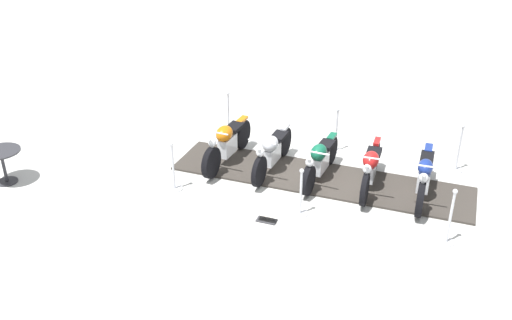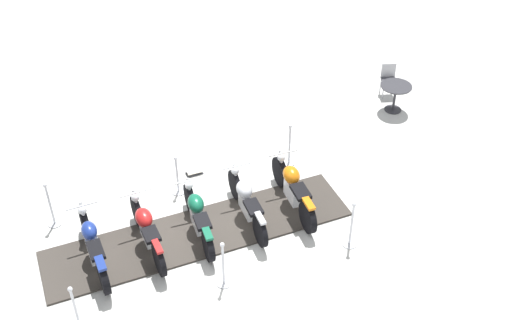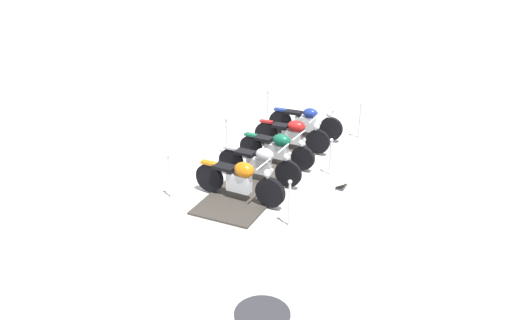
{
  "view_description": "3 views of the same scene",
  "coord_description": "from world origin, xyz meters",
  "px_view_note": "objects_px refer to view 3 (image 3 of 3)",
  "views": [
    {
      "loc": [
        -10.37,
        -4.03,
        6.22
      ],
      "look_at": [
        -1.26,
        0.91,
        0.83
      ],
      "focal_mm": 40.22,
      "sensor_mm": 36.0,
      "label": 1
    },
    {
      "loc": [
        9.75,
        -1.3,
        9.63
      ],
      "look_at": [
        -0.95,
        1.49,
        0.99
      ],
      "focal_mm": 44.86,
      "sensor_mm": 36.0,
      "label": 2
    },
    {
      "loc": [
        -6.67,
        11.17,
        5.98
      ],
      "look_at": [
        -0.19,
        1.27,
        0.66
      ],
      "focal_mm": 37.41,
      "sensor_mm": 36.0,
      "label": 3
    }
  ],
  "objects_px": {
    "stanchion_left_rear": "(268,113)",
    "info_placard": "(341,185)",
    "stanchion_left_mid": "(227,142)",
    "motorcycle_navy": "(306,122)",
    "stanchion_right_mid": "(330,164)",
    "motorcycle_copper": "(240,180)",
    "stanchion_left_front": "(170,184)",
    "stanchion_right_front": "(289,212)",
    "stanchion_right_rear": "(359,126)",
    "motorcycle_forest": "(278,148)",
    "motorcycle_chrome": "(260,162)",
    "motorcycle_maroon": "(293,133)"
  },
  "relations": [
    {
      "from": "stanchion_left_front",
      "to": "motorcycle_forest",
      "type": "bearing_deg",
      "value": -110.69
    },
    {
      "from": "motorcycle_maroon",
      "to": "stanchion_left_mid",
      "type": "relative_size",
      "value": 1.97
    },
    {
      "from": "motorcycle_copper",
      "to": "stanchion_left_mid",
      "type": "height_order",
      "value": "stanchion_left_mid"
    },
    {
      "from": "stanchion_right_front",
      "to": "stanchion_right_mid",
      "type": "bearing_deg",
      "value": -81.94
    },
    {
      "from": "motorcycle_copper",
      "to": "stanchion_right_front",
      "type": "relative_size",
      "value": 2.08
    },
    {
      "from": "motorcycle_copper",
      "to": "stanchion_right_front",
      "type": "xyz_separation_m",
      "value": [
        -1.54,
        0.39,
        -0.19
      ]
    },
    {
      "from": "motorcycle_forest",
      "to": "stanchion_left_front",
      "type": "xyz_separation_m",
      "value": [
        1.13,
        2.98,
        -0.11
      ]
    },
    {
      "from": "motorcycle_chrome",
      "to": "motorcycle_forest",
      "type": "height_order",
      "value": "motorcycle_chrome"
    },
    {
      "from": "stanchion_right_rear",
      "to": "stanchion_right_mid",
      "type": "xyz_separation_m",
      "value": [
        -0.39,
        2.77,
        -0.09
      ]
    },
    {
      "from": "motorcycle_chrome",
      "to": "stanchion_left_front",
      "type": "xyz_separation_m",
      "value": [
        1.28,
        1.9,
        -0.14
      ]
    },
    {
      "from": "motorcycle_chrome",
      "to": "motorcycle_copper",
      "type": "bearing_deg",
      "value": -88.56
    },
    {
      "from": "stanchion_left_mid",
      "to": "stanchion_left_front",
      "type": "xyz_separation_m",
      "value": [
        -0.39,
        2.77,
        -0.01
      ]
    },
    {
      "from": "motorcycle_chrome",
      "to": "stanchion_left_front",
      "type": "bearing_deg",
      "value": -130.1
    },
    {
      "from": "motorcycle_chrome",
      "to": "motorcycle_forest",
      "type": "distance_m",
      "value": 1.1
    },
    {
      "from": "motorcycle_navy",
      "to": "stanchion_right_rear",
      "type": "height_order",
      "value": "stanchion_right_rear"
    },
    {
      "from": "motorcycle_navy",
      "to": "info_placard",
      "type": "relative_size",
      "value": 5.41
    },
    {
      "from": "motorcycle_forest",
      "to": "stanchion_left_mid",
      "type": "height_order",
      "value": "stanchion_left_mid"
    },
    {
      "from": "motorcycle_navy",
      "to": "stanchion_right_mid",
      "type": "xyz_separation_m",
      "value": [
        -1.77,
        1.96,
        -0.2
      ]
    },
    {
      "from": "motorcycle_copper",
      "to": "motorcycle_maroon",
      "type": "xyz_separation_m",
      "value": [
        0.45,
        -3.26,
        -0.01
      ]
    },
    {
      "from": "motorcycle_forest",
      "to": "motorcycle_navy",
      "type": "distance_m",
      "value": 2.2
    },
    {
      "from": "motorcycle_copper",
      "to": "motorcycle_navy",
      "type": "relative_size",
      "value": 1.02
    },
    {
      "from": "stanchion_left_mid",
      "to": "stanchion_right_mid",
      "type": "xyz_separation_m",
      "value": [
        -2.96,
        -0.42,
        -0.09
      ]
    },
    {
      "from": "motorcycle_maroon",
      "to": "motorcycle_navy",
      "type": "relative_size",
      "value": 0.97
    },
    {
      "from": "stanchion_left_mid",
      "to": "stanchion_left_rear",
      "type": "distance_m",
      "value": 2.8
    },
    {
      "from": "motorcycle_copper",
      "to": "stanchion_right_mid",
      "type": "relative_size",
      "value": 2.28
    },
    {
      "from": "stanchion_left_front",
      "to": "stanchion_right_mid",
      "type": "xyz_separation_m",
      "value": [
        -2.57,
        -3.19,
        -0.08
      ]
    },
    {
      "from": "motorcycle_maroon",
      "to": "info_placard",
      "type": "height_order",
      "value": "motorcycle_maroon"
    },
    {
      "from": "motorcycle_navy",
      "to": "motorcycle_maroon",
      "type": "bearing_deg",
      "value": -90.51
    },
    {
      "from": "stanchion_right_mid",
      "to": "stanchion_right_front",
      "type": "relative_size",
      "value": 0.91
    },
    {
      "from": "motorcycle_forest",
      "to": "motorcycle_chrome",
      "type": "bearing_deg",
      "value": -85.95
    },
    {
      "from": "stanchion_right_rear",
      "to": "info_placard",
      "type": "bearing_deg",
      "value": 106.21
    },
    {
      "from": "stanchion_right_front",
      "to": "stanchion_left_rear",
      "type": "bearing_deg",
      "value": -53.8
    },
    {
      "from": "stanchion_left_rear",
      "to": "info_placard",
      "type": "height_order",
      "value": "stanchion_left_rear"
    },
    {
      "from": "motorcycle_copper",
      "to": "stanchion_left_front",
      "type": "height_order",
      "value": "stanchion_left_front"
    },
    {
      "from": "stanchion_left_mid",
      "to": "motorcycle_forest",
      "type": "bearing_deg",
      "value": -172.04
    },
    {
      "from": "stanchion_left_mid",
      "to": "stanchion_left_rear",
      "type": "height_order",
      "value": "stanchion_left_rear"
    },
    {
      "from": "motorcycle_chrome",
      "to": "stanchion_right_rear",
      "type": "height_order",
      "value": "stanchion_right_rear"
    },
    {
      "from": "motorcycle_maroon",
      "to": "stanchion_left_rear",
      "type": "bearing_deg",
      "value": 130.1
    },
    {
      "from": "motorcycle_forest",
      "to": "stanchion_right_rear",
      "type": "xyz_separation_m",
      "value": [
        -1.05,
        -2.98,
        -0.1
      ]
    },
    {
      "from": "motorcycle_copper",
      "to": "info_placard",
      "type": "relative_size",
      "value": 5.52
    },
    {
      "from": "motorcycle_copper",
      "to": "stanchion_left_front",
      "type": "xyz_separation_m",
      "value": [
        1.43,
        0.81,
        -0.15
      ]
    },
    {
      "from": "motorcycle_chrome",
      "to": "motorcycle_forest",
      "type": "bearing_deg",
      "value": 92.13
    },
    {
      "from": "motorcycle_navy",
      "to": "stanchion_right_mid",
      "type": "height_order",
      "value": "motorcycle_navy"
    },
    {
      "from": "motorcycle_copper",
      "to": "stanchion_right_mid",
      "type": "height_order",
      "value": "motorcycle_copper"
    },
    {
      "from": "motorcycle_copper",
      "to": "stanchion_left_mid",
      "type": "xyz_separation_m",
      "value": [
        1.82,
        -1.96,
        -0.15
      ]
    },
    {
      "from": "motorcycle_navy",
      "to": "stanchion_left_mid",
      "type": "xyz_separation_m",
      "value": [
        1.2,
        2.38,
        -0.11
      ]
    },
    {
      "from": "motorcycle_chrome",
      "to": "motorcycle_navy",
      "type": "relative_size",
      "value": 1.0
    },
    {
      "from": "info_placard",
      "to": "stanchion_left_rear",
      "type": "bearing_deg",
      "value": -133.86
    },
    {
      "from": "motorcycle_forest",
      "to": "info_placard",
      "type": "height_order",
      "value": "motorcycle_forest"
    },
    {
      "from": "motorcycle_copper",
      "to": "motorcycle_navy",
      "type": "distance_m",
      "value": 4.39
    }
  ]
}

